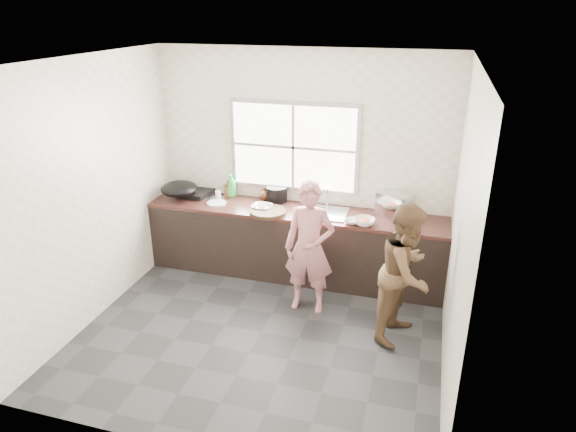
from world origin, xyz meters
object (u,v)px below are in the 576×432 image
(woman, at_px, (309,252))
(bottle_brown_short, at_px, (265,194))
(bottle_green, at_px, (232,185))
(bottle_brown_tall, at_px, (228,189))
(dish_rack, at_px, (394,204))
(plate_food, at_px, (217,203))
(pot_lid_right, at_px, (219,199))
(pot_lid_left, at_px, (204,195))
(black_pot, at_px, (277,194))
(glass_jar, at_px, (218,195))
(burner, at_px, (196,192))
(wok, at_px, (179,189))
(cutting_board, at_px, (268,212))
(bowl_mince, at_px, (262,207))
(bowl_crabs, at_px, (364,222))
(person_side, at_px, (406,273))
(bowl_held, at_px, (352,221))

(woman, xyz_separation_m, bottle_brown_short, (-0.81, 0.93, 0.25))
(bottle_green, height_order, bottle_brown_tall, bottle_green)
(bottle_brown_tall, bearing_deg, dish_rack, -1.88)
(plate_food, distance_m, pot_lid_right, 0.14)
(pot_lid_left, relative_size, pot_lid_right, 0.99)
(bottle_brown_tall, height_order, pot_lid_left, bottle_brown_tall)
(black_pot, xyz_separation_m, plate_food, (-0.68, -0.30, -0.08))
(glass_jar, bearing_deg, woman, -30.34)
(woman, relative_size, bottle_brown_short, 9.13)
(bottle_brown_tall, relative_size, burner, 0.49)
(wok, distance_m, dish_rack, 2.64)
(bottle_brown_short, xyz_separation_m, dish_rack, (1.61, -0.07, 0.06))
(woman, xyz_separation_m, pot_lid_right, (-1.37, 0.77, 0.18))
(dish_rack, bearing_deg, pot_lid_right, -155.84)
(black_pot, bearing_deg, cutting_board, -87.05)
(glass_jar, bearing_deg, bowl_mince, -17.99)
(bottle_green, bearing_deg, pot_lid_right, -125.60)
(wok, relative_size, pot_lid_right, 1.75)
(bowl_crabs, distance_m, wok, 2.35)
(black_pot, bearing_deg, plate_food, -156.33)
(bowl_crabs, height_order, bottle_brown_tall, bottle_brown_tall)
(person_side, relative_size, bottle_brown_short, 9.47)
(dish_rack, bearing_deg, plate_food, -152.16)
(woman, relative_size, pot_lid_right, 5.29)
(wok, bearing_deg, woman, -19.18)
(glass_jar, distance_m, pot_lid_left, 0.22)
(person_side, height_order, bottle_green, person_side)
(black_pot, relative_size, glass_jar, 2.60)
(bowl_held, xyz_separation_m, pot_lid_left, (-1.97, 0.36, -0.03))
(glass_jar, relative_size, pot_lid_right, 0.39)
(bottle_green, bearing_deg, plate_food, -106.07)
(bowl_held, xyz_separation_m, wok, (-2.21, 0.15, 0.11))
(bottle_brown_short, xyz_separation_m, wok, (-1.02, -0.29, 0.07))
(bowl_held, xyz_separation_m, bottle_brown_tall, (-1.67, 0.44, 0.06))
(black_pot, xyz_separation_m, bottle_brown_tall, (-0.65, 0.00, 0.00))
(glass_jar, xyz_separation_m, dish_rack, (2.19, 0.04, 0.09))
(bottle_brown_tall, relative_size, pot_lid_left, 0.73)
(bowl_crabs, distance_m, dish_rack, 0.48)
(person_side, distance_m, bottle_brown_tall, 2.61)
(bowl_held, distance_m, wok, 2.21)
(burner, relative_size, dish_rack, 1.05)
(bowl_held, xyz_separation_m, pot_lid_right, (-1.74, 0.28, -0.03))
(woman, relative_size, burner, 3.57)
(cutting_board, distance_m, bowl_held, 1.00)
(glass_jar, relative_size, wok, 0.22)
(bottle_green, distance_m, bottle_brown_tall, 0.08)
(bowl_mince, height_order, bottle_brown_short, bottle_brown_short)
(cutting_board, xyz_separation_m, pot_lid_right, (-0.74, 0.26, -0.02))
(person_side, bearing_deg, black_pot, 73.90)
(pot_lid_left, bearing_deg, plate_food, -39.48)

